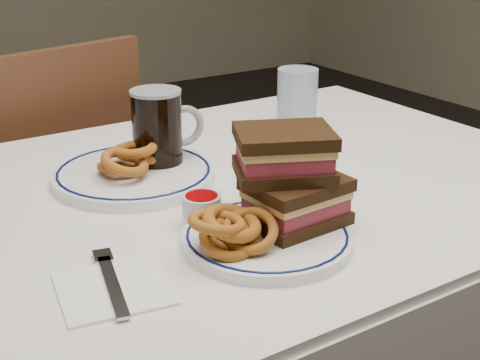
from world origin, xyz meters
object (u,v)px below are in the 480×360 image
main_plate (267,238)px  beer_mug (159,130)px  chair_far (53,199)px  reuben_sandwich (290,177)px  far_plate (134,174)px

main_plate → beer_mug: bearing=89.4°
chair_far → beer_mug: bearing=-87.0°
main_plate → beer_mug: 0.34m
reuben_sandwich → main_plate: bearing=-163.6°
main_plate → reuben_sandwich: bearing=16.4°
beer_mug → far_plate: (-0.06, -0.02, -0.06)m
far_plate → chair_far: bearing=87.4°
chair_far → far_plate: size_ratio=3.21×
main_plate → far_plate: (-0.06, 0.32, 0.00)m
beer_mug → far_plate: 0.09m
main_plate → beer_mug: size_ratio=1.61×
reuben_sandwich → far_plate: reuben_sandwich is taller
reuben_sandwich → chair_far: bearing=94.8°
main_plate → far_plate: bearing=99.9°
main_plate → reuben_sandwich: 0.09m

